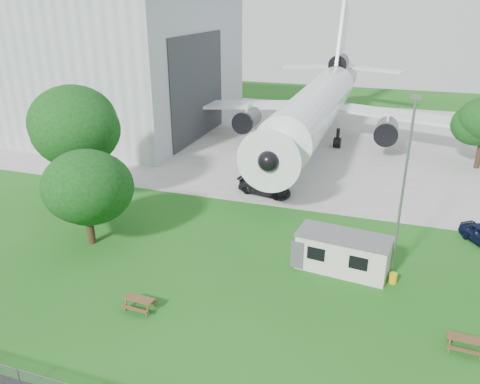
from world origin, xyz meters
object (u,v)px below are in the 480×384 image
(airliner, at_px, (319,102))
(picnic_west, at_px, (140,309))
(site_cabin, at_px, (343,253))
(picnic_east, at_px, (463,350))
(hangar, at_px, (71,57))

(airliner, xyz_separation_m, picnic_west, (-3.88, -37.98, -5.27))
(site_cabin, bearing_deg, picnic_east, -39.96)
(airliner, bearing_deg, hangar, 179.78)
(hangar, relative_size, picnic_west, 23.89)
(hangar, height_order, airliner, hangar)
(site_cabin, relative_size, picnic_east, 3.83)
(airliner, bearing_deg, picnic_east, -68.40)
(hangar, relative_size, site_cabin, 6.24)
(picnic_west, bearing_deg, site_cabin, 40.21)
(hangar, relative_size, picnic_east, 23.89)
(hangar, distance_m, picnic_west, 50.70)
(airliner, bearing_deg, site_cabin, -76.78)
(site_cabin, bearing_deg, airliner, 103.22)
(site_cabin, xyz_separation_m, picnic_west, (-10.85, -8.32, -1.31))
(picnic_west, bearing_deg, picnic_east, 10.13)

